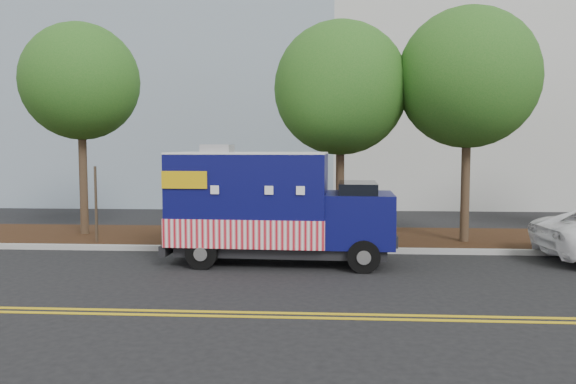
{
  "coord_description": "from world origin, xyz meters",
  "views": [
    {
      "loc": [
        1.55,
        -14.21,
        2.95
      ],
      "look_at": [
        0.61,
        0.6,
        1.77
      ],
      "focal_mm": 35.0,
      "sensor_mm": 36.0,
      "label": 1
    }
  ],
  "objects": [
    {
      "name": "food_truck",
      "position": [
        0.17,
        -0.04,
        1.37
      ],
      "size": [
        5.83,
        2.42,
        3.03
      ],
      "rotation": [
        0.0,
        0.0,
        -0.04
      ],
      "color": "black",
      "rests_on": "ground"
    },
    {
      "name": "centerline_near",
      "position": [
        0.0,
        -4.45,
        0.01
      ],
      "size": [
        120.0,
        0.1,
        0.01
      ],
      "primitive_type": "cube",
      "color": "gold",
      "rests_on": "ground"
    },
    {
      "name": "mulch_strip",
      "position": [
        0.0,
        3.5,
        0.07
      ],
      "size": [
        120.0,
        4.0,
        0.15
      ],
      "primitive_type": "cube",
      "color": "black",
      "rests_on": "ground"
    },
    {
      "name": "tree_b",
      "position": [
        2.05,
        3.17,
        4.74
      ],
      "size": [
        4.08,
        4.08,
        6.8
      ],
      "color": "#38281C",
      "rests_on": "ground"
    },
    {
      "name": "ground",
      "position": [
        0.0,
        0.0,
        0.0
      ],
      "size": [
        120.0,
        120.0,
        0.0
      ],
      "primitive_type": "plane",
      "color": "black",
      "rests_on": "ground"
    },
    {
      "name": "centerline_far",
      "position": [
        0.0,
        -4.7,
        0.01
      ],
      "size": [
        120.0,
        0.1,
        0.01
      ],
      "primitive_type": "cube",
      "color": "gold",
      "rests_on": "ground"
    },
    {
      "name": "tree_c",
      "position": [
        5.76,
        2.71,
        4.97
      ],
      "size": [
        4.11,
        4.11,
        7.04
      ],
      "color": "#38281C",
      "rests_on": "ground"
    },
    {
      "name": "curb",
      "position": [
        0.0,
        1.4,
        0.07
      ],
      "size": [
        120.0,
        0.18,
        0.15
      ],
      "primitive_type": "cube",
      "color": "#9E9E99",
      "rests_on": "ground"
    },
    {
      "name": "sign_post",
      "position": [
        -5.13,
        1.79,
        1.2
      ],
      "size": [
        0.06,
        0.06,
        2.4
      ],
      "primitive_type": "cube",
      "color": "#473828",
      "rests_on": "ground"
    },
    {
      "name": "tree_a",
      "position": [
        -6.21,
        3.44,
        5.03
      ],
      "size": [
        3.71,
        3.71,
        6.9
      ],
      "color": "#38281C",
      "rests_on": "ground"
    }
  ]
}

